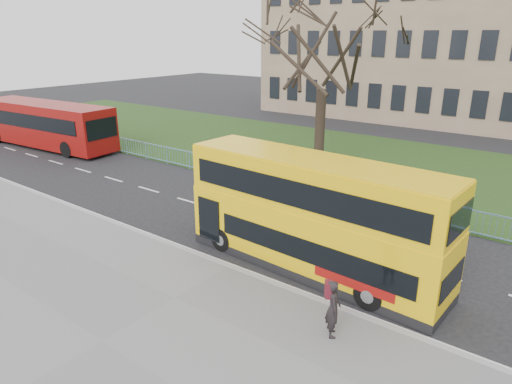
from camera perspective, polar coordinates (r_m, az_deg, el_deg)
ground at (r=17.39m, az=-0.10°, el=-7.61°), size 120.00×120.00×0.00m
pavement at (r=13.41m, az=-18.64°, el=-17.44°), size 80.00×10.50×0.12m
kerb at (r=16.29m, az=-3.43°, el=-9.34°), size 80.00×0.20×0.14m
grass_verge at (r=29.33m, az=17.00°, el=2.92°), size 80.00×15.40×0.08m
guard_railing at (r=22.39m, az=10.13°, el=-0.12°), size 40.00×0.12×1.10m
bare_tree at (r=25.64m, az=8.31°, el=14.68°), size 8.16×8.16×11.66m
civic_building at (r=49.52m, az=21.06°, el=17.02°), size 30.00×15.00×14.00m
yellow_bus at (r=15.55m, az=7.09°, el=-2.59°), size 9.50×2.74×3.93m
red_bus at (r=36.53m, az=-24.79°, el=7.76°), size 12.23×3.71×3.18m
pedestrian at (r=12.66m, az=9.61°, el=-14.16°), size 0.66×0.72×1.64m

